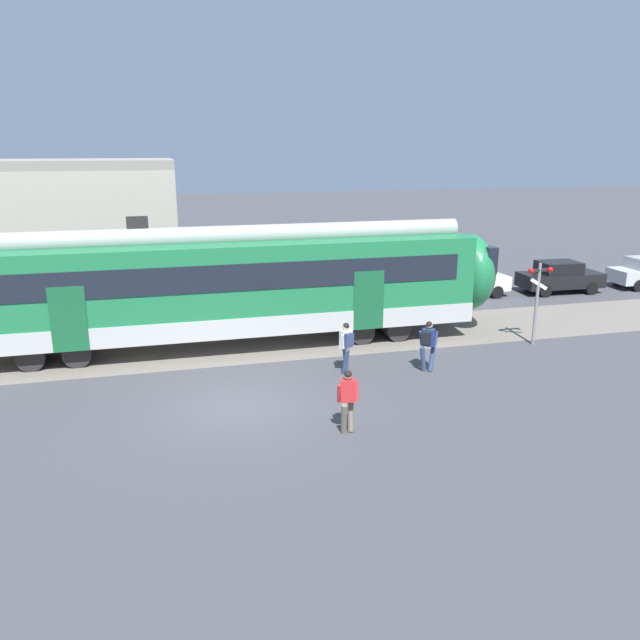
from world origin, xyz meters
TOP-DOWN VIEW (x-y plane):
  - ground_plane at (0.00, 0.00)m, footprint 160.00×160.00m
  - pedestrian_red at (2.51, -2.35)m, footprint 0.62×0.60m
  - pedestrian_white at (3.72, 1.74)m, footprint 0.53×0.70m
  - pedestrian_navy at (6.28, 1.25)m, footprint 0.69×0.50m
  - parked_car_white at (12.26, 10.30)m, footprint 4.08×1.92m
  - parked_car_black at (17.17, 9.94)m, footprint 4.07×1.89m
  - crossing_signal at (11.19, 2.87)m, footprint 0.96×0.22m

SIDE VIEW (x-z plane):
  - ground_plane at x=0.00m, z-range 0.00..0.00m
  - parked_car_white at x=12.26m, z-range 0.01..1.55m
  - parked_car_black at x=17.17m, z-range 0.01..1.55m
  - pedestrian_red at x=2.51m, z-range 0.13..1.80m
  - pedestrian_white at x=3.72m, z-range 0.16..1.82m
  - pedestrian_navy at x=6.28m, z-range 0.16..1.82m
  - crossing_signal at x=11.19m, z-range 0.51..3.51m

